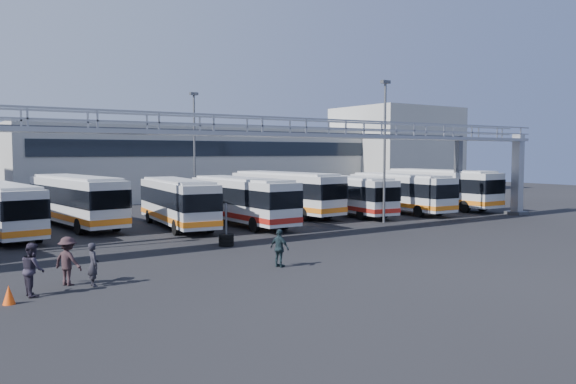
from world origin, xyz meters
TOP-DOWN VIEW (x-y plane):
  - ground at (0.00, 0.00)m, footprint 140.00×140.00m
  - gantry at (0.00, 5.87)m, footprint 51.40×5.15m
  - warehouse at (12.00, 38.00)m, footprint 42.00×14.00m
  - building_right at (38.00, 32.00)m, footprint 14.00×12.00m
  - light_pole_mid at (12.00, 7.00)m, footprint 0.70×0.35m
  - light_pole_back at (4.00, 22.00)m, footprint 0.70×0.35m
  - bus_2 at (-11.87, 14.50)m, footprint 3.42×10.74m
  - bus_3 at (-7.10, 16.76)m, footprint 3.97×11.71m
  - bus_4 at (-1.47, 12.79)m, footprint 3.70×10.98m
  - bus_5 at (2.77, 11.45)m, footprint 2.69×11.00m
  - bus_6 at (8.56, 14.72)m, footprint 3.64×11.69m
  - bus_7 at (13.10, 12.26)m, footprint 3.56×10.55m
  - bus_8 at (17.98, 11.34)m, footprint 3.10×10.87m
  - bus_9 at (23.49, 11.77)m, footprint 2.71×11.60m
  - pedestrian_a at (-10.72, -1.12)m, footprint 0.41×0.61m
  - pedestrian_b at (-12.87, -1.36)m, footprint 0.76×0.95m
  - pedestrian_c at (-11.47, -0.40)m, footprint 1.24×1.39m
  - pedestrian_d at (-2.91, -2.07)m, footprint 0.70×1.07m
  - cone_left at (-13.76, -2.16)m, footprint 0.50×0.50m
  - tire_stack at (-2.24, 4.28)m, footprint 0.82×0.82m

SIDE VIEW (x-z plane):
  - ground at x=0.00m, z-range 0.00..0.00m
  - cone_left at x=-13.76m, z-range 0.00..0.65m
  - tire_stack at x=-2.24m, z-range -0.78..1.57m
  - pedestrian_a at x=-10.72m, z-range 0.00..1.67m
  - pedestrian_d at x=-2.91m, z-range 0.00..1.69m
  - pedestrian_c at x=-11.47m, z-range 0.00..1.86m
  - pedestrian_b at x=-12.87m, z-range 0.00..1.89m
  - bus_7 at x=13.10m, z-range 0.17..3.31m
  - bus_2 at x=-11.87m, z-range 0.17..3.38m
  - bus_8 at x=17.98m, z-range 0.17..3.44m
  - bus_4 at x=-1.47m, z-range 0.17..3.44m
  - bus_5 at x=2.77m, z-range 0.18..3.51m
  - bus_3 at x=-7.10m, z-range 0.19..3.67m
  - bus_6 at x=8.56m, z-range 0.19..3.68m
  - bus_9 at x=23.49m, z-range 0.19..3.71m
  - warehouse at x=12.00m, z-range 0.00..8.00m
  - building_right at x=38.00m, z-range 0.00..11.00m
  - gantry at x=0.00m, z-range 1.96..9.06m
  - light_pole_mid at x=12.00m, z-range 0.62..10.83m
  - light_pole_back at x=4.00m, z-range 0.62..10.83m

